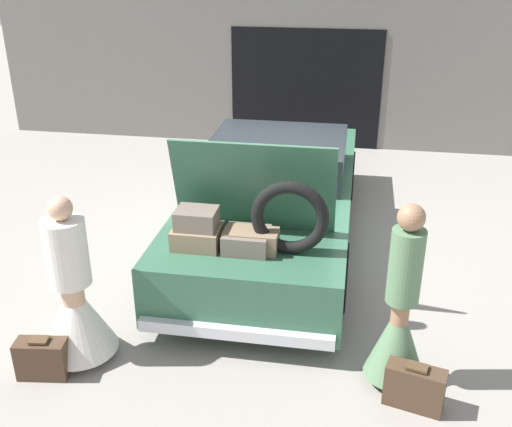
# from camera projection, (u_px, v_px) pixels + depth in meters

# --- Properties ---
(ground_plane) EXTENTS (40.00, 40.00, 0.00)m
(ground_plane) POSITION_uv_depth(u_px,v_px,m) (273.00, 239.00, 7.98)
(ground_plane) COLOR gray
(garage_wall_back) EXTENTS (12.00, 0.14, 2.80)m
(garage_wall_back) POSITION_uv_depth(u_px,v_px,m) (306.00, 73.00, 11.13)
(garage_wall_back) COLOR slate
(garage_wall_back) RESTS_ON ground_plane
(car) EXTENTS (2.01, 5.09, 1.85)m
(car) POSITION_uv_depth(u_px,v_px,m) (274.00, 197.00, 7.72)
(car) COLOR #336047
(car) RESTS_ON ground_plane
(person_left) EXTENTS (0.72, 0.72, 1.64)m
(person_left) POSITION_uv_depth(u_px,v_px,m) (74.00, 303.00, 5.51)
(person_left) COLOR tan
(person_left) RESTS_ON ground_plane
(person_right) EXTENTS (0.54, 0.54, 1.73)m
(person_right) POSITION_uv_depth(u_px,v_px,m) (399.00, 322.00, 5.15)
(person_right) COLOR #997051
(person_right) RESTS_ON ground_plane
(suitcase_beside_left_person) EXTENTS (0.48, 0.26, 0.40)m
(suitcase_beside_left_person) POSITION_uv_depth(u_px,v_px,m) (42.00, 359.00, 5.39)
(suitcase_beside_left_person) COLOR #473323
(suitcase_beside_left_person) RESTS_ON ground_plane
(suitcase_beside_right_person) EXTENTS (0.53, 0.31, 0.42)m
(suitcase_beside_right_person) POSITION_uv_depth(u_px,v_px,m) (414.00, 387.00, 5.04)
(suitcase_beside_right_person) COLOR #473323
(suitcase_beside_right_person) RESTS_ON ground_plane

